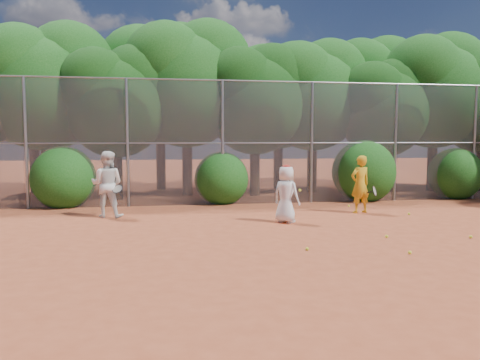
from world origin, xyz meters
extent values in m
plane|color=#A34324|center=(0.00, 0.00, 0.00)|extent=(80.00, 80.00, 0.00)
cylinder|color=gray|center=(-7.00, 6.00, 2.00)|extent=(0.09, 0.09, 4.00)
cylinder|color=gray|center=(-4.00, 6.00, 2.00)|extent=(0.09, 0.09, 4.00)
cylinder|color=gray|center=(-1.00, 6.00, 2.00)|extent=(0.09, 0.09, 4.00)
cylinder|color=gray|center=(2.00, 6.00, 2.00)|extent=(0.09, 0.09, 4.00)
cylinder|color=gray|center=(5.00, 6.00, 2.00)|extent=(0.09, 0.09, 4.00)
cylinder|color=gray|center=(8.00, 6.00, 2.00)|extent=(0.09, 0.09, 4.00)
cylinder|color=gray|center=(0.00, 6.00, 4.00)|extent=(20.00, 0.05, 0.05)
cylinder|color=gray|center=(0.00, 6.00, 2.00)|extent=(20.00, 0.04, 0.04)
cube|color=slate|center=(0.00, 6.00, 2.00)|extent=(20.00, 0.02, 4.00)
cylinder|color=black|center=(-7.00, 8.50, 1.26)|extent=(0.38, 0.38, 2.52)
sphere|color=#144B12|center=(-7.00, 8.50, 3.73)|extent=(4.03, 4.03, 4.03)
sphere|color=#144B12|center=(-6.19, 8.90, 4.74)|extent=(3.23, 3.23, 3.23)
sphere|color=#144B12|center=(-7.71, 8.20, 4.54)|extent=(3.02, 3.02, 3.02)
cylinder|color=black|center=(-4.50, 7.80, 1.08)|extent=(0.36, 0.36, 2.17)
sphere|color=black|center=(-4.50, 7.80, 3.21)|extent=(3.47, 3.47, 3.47)
sphere|color=black|center=(-3.81, 8.15, 4.08)|extent=(2.78, 2.78, 2.78)
sphere|color=black|center=(-5.11, 7.54, 3.91)|extent=(2.60, 2.60, 2.60)
cylinder|color=black|center=(-2.00, 8.80, 1.33)|extent=(0.39, 0.39, 2.66)
sphere|color=#144B12|center=(-2.00, 8.80, 3.94)|extent=(4.26, 4.26, 4.26)
sphere|color=#144B12|center=(-1.15, 9.23, 5.00)|extent=(3.40, 3.40, 3.40)
sphere|color=#144B12|center=(-2.74, 8.48, 4.79)|extent=(3.19, 3.19, 3.19)
cylinder|color=black|center=(0.50, 8.20, 1.14)|extent=(0.37, 0.37, 2.27)
sphere|color=black|center=(0.50, 8.20, 3.37)|extent=(3.64, 3.64, 3.64)
sphere|color=black|center=(1.23, 8.56, 4.28)|extent=(2.91, 2.91, 2.91)
sphere|color=black|center=(-0.14, 7.93, 4.10)|extent=(2.73, 2.73, 2.73)
cylinder|color=black|center=(3.00, 9.00, 1.22)|extent=(0.38, 0.38, 2.45)
sphere|color=#144B12|center=(3.00, 9.00, 3.63)|extent=(3.92, 3.92, 3.92)
sphere|color=#144B12|center=(3.78, 9.39, 4.61)|extent=(3.14, 3.14, 3.14)
sphere|color=#144B12|center=(2.31, 8.71, 4.41)|extent=(2.94, 2.94, 2.94)
cylinder|color=black|center=(5.50, 8.00, 1.05)|extent=(0.36, 0.36, 2.10)
sphere|color=black|center=(5.50, 8.00, 3.11)|extent=(3.36, 3.36, 3.36)
sphere|color=black|center=(6.17, 8.34, 3.95)|extent=(2.69, 2.69, 2.69)
sphere|color=black|center=(4.91, 7.75, 3.78)|extent=(2.52, 2.52, 2.52)
cylinder|color=black|center=(8.00, 8.60, 1.29)|extent=(0.39, 0.39, 2.59)
sphere|color=#144B12|center=(8.00, 8.60, 3.83)|extent=(4.14, 4.14, 4.14)
sphere|color=#144B12|center=(8.83, 9.01, 4.87)|extent=(3.32, 3.32, 3.32)
sphere|color=#144B12|center=(7.27, 8.29, 4.66)|extent=(3.11, 3.11, 3.11)
sphere|color=black|center=(9.35, 8.02, 4.16)|extent=(2.77, 2.77, 2.77)
cylinder|color=black|center=(-8.00, 10.80, 1.31)|extent=(0.39, 0.39, 2.62)
sphere|color=#144B12|center=(-8.00, 10.80, 3.88)|extent=(4.20, 4.20, 4.20)
sphere|color=#144B12|center=(-7.16, 11.22, 4.94)|extent=(3.36, 3.36, 3.36)
sphere|color=#144B12|center=(-8.73, 10.49, 4.72)|extent=(3.15, 3.15, 3.15)
cylinder|color=black|center=(-3.00, 11.00, 1.40)|extent=(0.40, 0.40, 2.80)
sphere|color=#144B12|center=(-3.00, 11.00, 4.14)|extent=(4.48, 4.48, 4.48)
sphere|color=#144B12|center=(-2.10, 11.45, 5.26)|extent=(3.58, 3.58, 3.58)
sphere|color=#144B12|center=(-3.78, 10.66, 5.04)|extent=(3.36, 3.36, 3.36)
cylinder|color=black|center=(2.00, 10.60, 1.26)|extent=(0.38, 0.38, 2.52)
sphere|color=#144B12|center=(2.00, 10.60, 3.73)|extent=(4.03, 4.03, 4.03)
sphere|color=#144B12|center=(2.81, 11.00, 4.74)|extent=(3.23, 3.23, 3.23)
sphere|color=#144B12|center=(1.29, 10.30, 4.54)|extent=(3.02, 3.02, 3.02)
cylinder|color=black|center=(6.50, 11.20, 1.36)|extent=(0.40, 0.40, 2.73)
sphere|color=#144B12|center=(6.50, 11.20, 4.04)|extent=(4.37, 4.37, 4.37)
sphere|color=#144B12|center=(7.37, 11.64, 5.13)|extent=(3.49, 3.49, 3.49)
sphere|color=#144B12|center=(5.74, 10.87, 4.91)|extent=(3.28, 3.28, 3.28)
sphere|color=#144B12|center=(-6.00, 6.30, 1.00)|extent=(2.00, 2.00, 2.00)
sphere|color=#144B12|center=(-1.00, 6.30, 0.90)|extent=(1.80, 1.80, 1.80)
sphere|color=#144B12|center=(4.00, 6.30, 1.10)|extent=(2.20, 2.20, 2.20)
sphere|color=#144B12|center=(7.50, 6.30, 0.95)|extent=(1.90, 1.90, 1.90)
imported|color=gold|center=(2.68, 3.59, 0.83)|extent=(0.68, 0.52, 1.66)
torus|color=black|center=(3.03, 3.39, 0.65)|extent=(0.28, 0.30, 0.30)
cylinder|color=black|center=(2.87, 3.53, 0.59)|extent=(0.23, 0.20, 0.11)
imported|color=white|center=(0.17, 2.40, 0.73)|extent=(0.83, 0.83, 1.46)
ellipsoid|color=#AA2018|center=(0.17, 2.40, 1.42)|extent=(0.22, 0.22, 0.13)
sphere|color=yellow|center=(0.47, 2.20, 0.85)|extent=(0.07, 0.07, 0.07)
imported|color=white|center=(-4.42, 4.02, 0.90)|extent=(0.99, 0.84, 1.80)
torus|color=black|center=(-4.12, 3.72, 0.80)|extent=(0.37, 0.33, 0.24)
cylinder|color=black|center=(-4.05, 3.86, 0.65)|extent=(0.12, 0.22, 0.22)
sphere|color=yellow|center=(1.83, 0.24, 0.03)|extent=(0.07, 0.07, 0.07)
sphere|color=yellow|center=(3.89, 3.00, 0.03)|extent=(0.07, 0.07, 0.07)
sphere|color=yellow|center=(1.58, -1.17, 0.03)|extent=(0.07, 0.07, 0.07)
sphere|color=yellow|center=(3.60, -0.10, 0.03)|extent=(0.07, 0.07, 0.07)
sphere|color=yellow|center=(-0.21, -0.59, 0.03)|extent=(0.07, 0.07, 0.07)
sphere|color=yellow|center=(2.83, 4.73, 0.03)|extent=(0.07, 0.07, 0.07)
camera|label=1|loc=(-2.89, -9.04, 2.12)|focal=35.00mm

